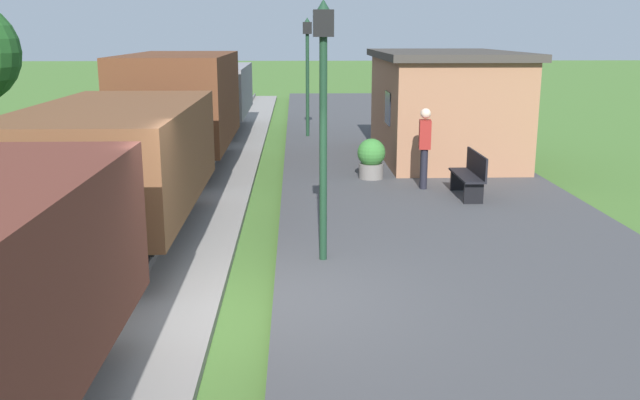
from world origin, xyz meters
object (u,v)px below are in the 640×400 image
station_hut (443,104)px  bench_near_hut (470,174)px  bench_down_platform (399,116)px  lamp_post_near (323,85)px  freight_train (158,131)px  lamp_post_far (307,55)px  person_waiting (425,145)px  potted_planter (371,158)px

station_hut → bench_near_hut: station_hut is taller
bench_down_platform → lamp_post_near: (-3.14, -13.75, 2.08)m
station_hut → bench_down_platform: (-0.37, 5.24, -0.93)m
freight_train → station_hut: station_hut is taller
bench_down_platform → lamp_post_far: lamp_post_far is taller
person_waiting → bench_near_hut: bearing=140.4°
bench_near_hut → lamp_post_near: (-3.14, -3.89, 2.08)m
station_hut → person_waiting: bearing=-107.1°
bench_down_platform → lamp_post_far: bearing=-158.0°
potted_planter → lamp_post_near: (-1.33, -5.79, 2.08)m
bench_down_platform → person_waiting: bearing=-95.0°
bench_down_platform → bench_near_hut: bearing=-90.0°
potted_planter → lamp_post_far: lamp_post_far is taller
station_hut → bench_down_platform: size_ratio=3.87×
person_waiting → potted_planter: (-1.01, 1.05, -0.46)m
bench_down_platform → potted_planter: potted_planter is taller
freight_train → bench_near_hut: (6.43, -1.07, -0.76)m
lamp_post_near → person_waiting: bearing=63.7°
freight_train → lamp_post_far: lamp_post_far is taller
bench_down_platform → person_waiting: 9.06m
lamp_post_near → potted_planter: bearing=77.1°
lamp_post_far → station_hut: bearing=-48.6°
bench_near_hut → lamp_post_near: lamp_post_near is taller
freight_train → bench_down_platform: bearing=53.8°
freight_train → potted_planter: 4.76m
person_waiting → lamp_post_far: (-2.34, 7.75, 1.62)m
bench_near_hut → potted_planter: bearing=133.7°
lamp_post_near → lamp_post_far: same height
bench_near_hut → potted_planter: size_ratio=1.64×
freight_train → bench_down_platform: (6.43, 8.79, -0.76)m
freight_train → bench_down_platform: 10.92m
lamp_post_near → bench_down_platform: bearing=77.2°
bench_down_platform → potted_planter: 8.17m
station_hut → lamp_post_near: size_ratio=1.57×
freight_train → lamp_post_far: bearing=66.4°
bench_near_hut → person_waiting: size_ratio=0.88×
person_waiting → station_hut: bearing=-100.2°
bench_down_platform → potted_planter: (-1.81, -7.96, 0.00)m
potted_planter → lamp_post_near: size_ratio=0.25×
station_hut → lamp_post_near: 9.28m
station_hut → bench_down_platform: bearing=94.0°
freight_train → potted_planter: bearing=10.1°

